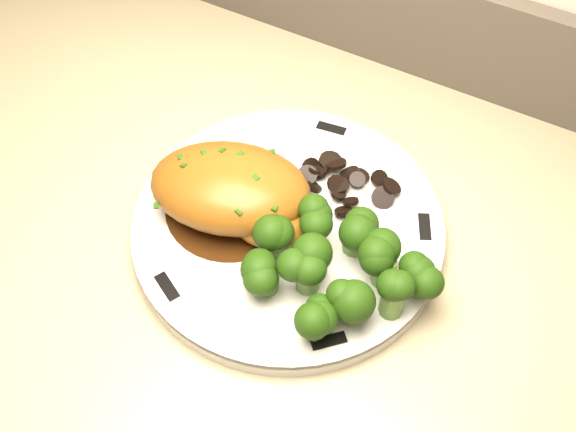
% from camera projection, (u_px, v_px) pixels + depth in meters
% --- Properties ---
extents(plate, '(0.34, 0.34, 0.02)m').
position_uv_depth(plate, '(288.00, 229.00, 0.66)').
color(plate, silver).
rests_on(plate, counter).
extents(rim_accent_0, '(0.03, 0.01, 0.00)m').
position_uv_depth(rim_accent_0, '(331.00, 129.00, 0.72)').
color(rim_accent_0, black).
rests_on(rim_accent_0, plate).
extents(rim_accent_1, '(0.02, 0.03, 0.00)m').
position_uv_depth(rim_accent_1, '(189.00, 158.00, 0.70)').
color(rim_accent_1, black).
rests_on(rim_accent_1, plate).
extents(rim_accent_2, '(0.03, 0.02, 0.00)m').
position_uv_depth(rim_accent_2, '(167.00, 287.00, 0.61)').
color(rim_accent_2, black).
rests_on(rim_accent_2, plate).
extents(rim_accent_3, '(0.03, 0.03, 0.00)m').
position_uv_depth(rim_accent_3, '(329.00, 341.00, 0.58)').
color(rim_accent_3, black).
rests_on(rim_accent_3, plate).
extents(rim_accent_4, '(0.02, 0.03, 0.00)m').
position_uv_depth(rim_accent_4, '(425.00, 227.00, 0.65)').
color(rim_accent_4, black).
rests_on(rim_accent_4, plate).
extents(gravy_pool, '(0.12, 0.12, 0.00)m').
position_uv_depth(gravy_pool, '(232.00, 207.00, 0.66)').
color(gravy_pool, '#321909').
rests_on(gravy_pool, plate).
extents(chicken_breast, '(0.17, 0.14, 0.06)m').
position_uv_depth(chicken_breast, '(235.00, 192.00, 0.64)').
color(chicken_breast, '#915719').
rests_on(chicken_breast, plate).
extents(mushroom_pile, '(0.08, 0.06, 0.02)m').
position_uv_depth(mushroom_pile, '(339.00, 190.00, 0.67)').
color(mushroom_pile, black).
rests_on(mushroom_pile, plate).
extents(broccoli_florets, '(0.16, 0.12, 0.05)m').
position_uv_depth(broccoli_florets, '(338.00, 267.00, 0.60)').
color(broccoli_florets, olive).
rests_on(broccoli_florets, plate).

